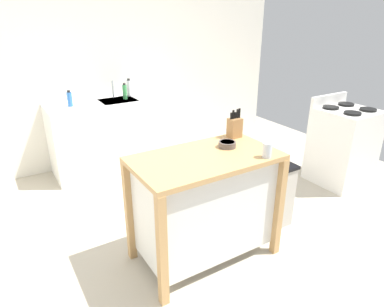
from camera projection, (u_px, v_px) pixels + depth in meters
The scene contains 13 objects.
ground_plane at pixel (202, 254), 2.92m from camera, with size 6.46×6.46×0.00m, color #BCB29E.
wall_back at pixel (99, 65), 4.36m from camera, with size 5.46×0.10×2.60m, color silver.
kitchen_island at pixel (205, 202), 2.73m from camera, with size 1.13×0.65×0.92m.
knife_block at pixel (235, 127), 2.93m from camera, with size 0.11×0.09×0.25m.
bowl_ceramic_small at pixel (227, 144), 2.74m from camera, with size 0.14×0.14×0.05m.
drinking_cup at pixel (267, 150), 2.53m from camera, with size 0.07×0.07×0.12m.
trash_bin at pixel (272, 195), 3.24m from camera, with size 0.36×0.28×0.63m.
sink_counter at pixel (120, 133), 4.46m from camera, with size 1.74×0.60×0.90m.
sink_faucet at pixel (113, 89), 4.35m from camera, with size 0.02×0.02×0.22m.
bottle_spray_cleaner at pixel (129, 88), 4.43m from camera, with size 0.06×0.06×0.23m.
bottle_dish_soap at pixel (125, 92), 4.29m from camera, with size 0.05×0.05×0.20m.
bottle_hand_soap at pixel (70, 99), 3.96m from camera, with size 0.06×0.06×0.19m.
stove at pixel (342, 146), 4.03m from camera, with size 0.60×0.60×1.02m.
Camera 1 is at (-1.31, -1.97, 1.93)m, focal length 31.73 mm.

